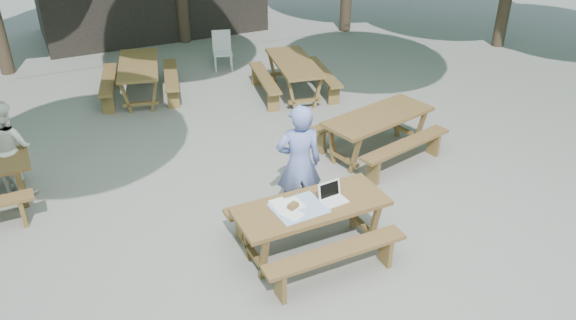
# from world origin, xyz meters

# --- Properties ---
(ground) EXTENTS (80.00, 80.00, 0.00)m
(ground) POSITION_xyz_m (0.00, 0.00, 0.00)
(ground) COLOR slate
(ground) RESTS_ON ground
(main_picnic_table) EXTENTS (2.00, 1.58, 0.75)m
(main_picnic_table) POSITION_xyz_m (-0.11, -0.54, 0.39)
(main_picnic_table) COLOR brown
(main_picnic_table) RESTS_ON ground
(picnic_table_ne) EXTENTS (2.20, 1.96, 0.75)m
(picnic_table_ne) POSITION_xyz_m (2.19, 1.37, 0.39)
(picnic_table_ne) COLOR brown
(picnic_table_ne) RESTS_ON ground
(picnic_table_far_w) EXTENTS (1.98, 2.22, 0.75)m
(picnic_table_far_w) POSITION_xyz_m (-0.95, 5.69, 0.39)
(picnic_table_far_w) COLOR brown
(picnic_table_far_w) RESTS_ON ground
(picnic_table_far_e) EXTENTS (1.90, 2.16, 0.75)m
(picnic_table_far_e) POSITION_xyz_m (2.06, 4.38, 0.39)
(picnic_table_far_e) COLOR brown
(picnic_table_far_e) RESTS_ON ground
(woman) EXTENTS (0.74, 0.58, 1.78)m
(woman) POSITION_xyz_m (0.10, 0.25, 0.89)
(woman) COLOR #6E7DC8
(woman) RESTS_ON ground
(second_person) EXTENTS (0.92, 0.94, 1.53)m
(second_person) POSITION_xyz_m (-3.57, 2.80, 0.76)
(second_person) COLOR white
(second_person) RESTS_ON ground
(plastic_chair) EXTENTS (0.54, 0.54, 0.90)m
(plastic_chair) POSITION_xyz_m (1.22, 6.54, 0.26)
(plastic_chair) COLOR silver
(plastic_chair) RESTS_ON ground
(laptop) EXTENTS (0.35, 0.29, 0.24)m
(laptop) POSITION_xyz_m (0.17, -0.56, 0.81)
(laptop) COLOR white
(laptop) RESTS_ON main_picnic_table
(tabletop_clutter) EXTENTS (0.68, 0.60, 0.08)m
(tabletop_clutter) POSITION_xyz_m (-0.32, -0.53, 0.76)
(tabletop_clutter) COLOR #3972C4
(tabletop_clutter) RESTS_ON main_picnic_table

